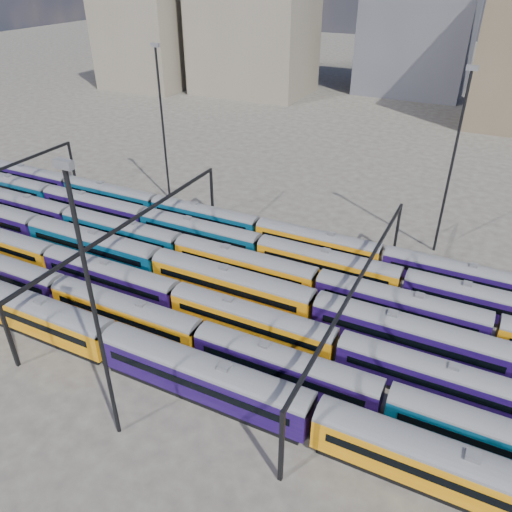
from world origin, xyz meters
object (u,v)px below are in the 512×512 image
at_px(rake_1, 125,310).
at_px(rake_2, 176,295).
at_px(mast_2, 93,306).
at_px(rake_0, 451,466).

relative_size(rake_1, rake_2, 0.83).
distance_m(rake_2, mast_2, 21.11).
bearing_deg(rake_1, rake_2, 54.41).
bearing_deg(rake_0, rake_1, 172.07).
bearing_deg(mast_2, rake_1, 125.98).
height_order(rake_0, rake_2, rake_0).
bearing_deg(rake_0, mast_2, -165.55).
relative_size(rake_0, rake_1, 1.14).
bearing_deg(rake_2, rake_0, -17.20).
distance_m(rake_1, rake_2, 6.15).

